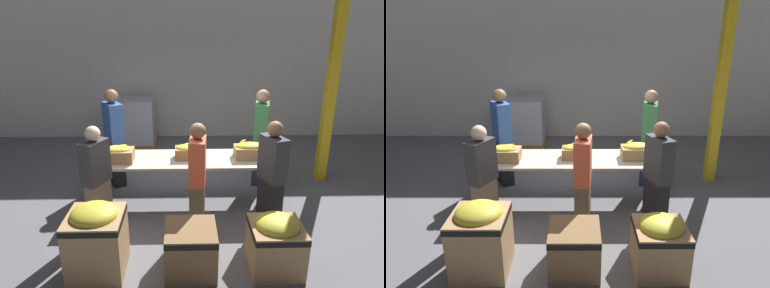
% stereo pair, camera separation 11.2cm
% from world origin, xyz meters
% --- Properties ---
extents(ground_plane, '(30.00, 30.00, 0.00)m').
position_xyz_m(ground_plane, '(0.00, 0.00, 0.00)').
color(ground_plane, slate).
extents(wall_back, '(16.00, 0.08, 4.00)m').
position_xyz_m(wall_back, '(0.00, 3.76, 2.00)').
color(wall_back, silver).
rests_on(wall_back, ground_plane).
extents(sorting_table, '(3.00, 0.85, 0.81)m').
position_xyz_m(sorting_table, '(0.00, 0.00, 0.76)').
color(sorting_table, '#B2A893').
rests_on(sorting_table, ground_plane).
extents(banana_box_0, '(0.49, 0.33, 0.26)m').
position_xyz_m(banana_box_0, '(-1.03, -0.09, 0.93)').
color(banana_box_0, '#A37A4C').
rests_on(banana_box_0, sorting_table).
extents(banana_box_1, '(0.40, 0.28, 0.24)m').
position_xyz_m(banana_box_1, '(0.07, 0.01, 0.93)').
color(banana_box_1, olive).
rests_on(banana_box_1, sorting_table).
extents(banana_box_2, '(0.49, 0.35, 0.26)m').
position_xyz_m(banana_box_2, '(1.06, 0.01, 0.94)').
color(banana_box_2, tan).
rests_on(banana_box_2, sorting_table).
extents(volunteer_0, '(0.34, 0.52, 1.76)m').
position_xyz_m(volunteer_0, '(1.40, 0.81, 0.88)').
color(volunteer_0, '#2D3856').
rests_on(volunteer_0, ground_plane).
extents(volunteer_1, '(0.44, 0.53, 1.78)m').
position_xyz_m(volunteer_1, '(-1.25, 0.81, 0.88)').
color(volunteer_1, black).
rests_on(volunteer_1, ground_plane).
extents(volunteer_2, '(0.26, 0.45, 1.61)m').
position_xyz_m(volunteer_2, '(0.19, -0.80, 0.80)').
color(volunteer_2, '#6B604C').
rests_on(volunteer_2, ground_plane).
extents(volunteer_3, '(0.35, 0.48, 1.62)m').
position_xyz_m(volunteer_3, '(1.23, -0.74, 0.80)').
color(volunteer_3, black).
rests_on(volunteer_3, ground_plane).
extents(volunteer_4, '(0.37, 0.47, 1.56)m').
position_xyz_m(volunteer_4, '(-1.21, -0.71, 0.77)').
color(volunteer_4, '#6B604C').
rests_on(volunteer_4, ground_plane).
extents(donation_bin_0, '(0.64, 0.64, 0.88)m').
position_xyz_m(donation_bin_0, '(-1.03, -1.64, 0.47)').
color(donation_bin_0, tan).
rests_on(donation_bin_0, ground_plane).
extents(donation_bin_1, '(0.61, 0.61, 0.57)m').
position_xyz_m(donation_bin_1, '(0.08, -1.64, 0.31)').
color(donation_bin_1, olive).
rests_on(donation_bin_1, ground_plane).
extents(donation_bin_2, '(0.61, 0.61, 0.71)m').
position_xyz_m(donation_bin_2, '(1.09, -1.64, 0.38)').
color(donation_bin_2, tan).
rests_on(donation_bin_2, ground_plane).
extents(support_pillar, '(0.17, 0.17, 4.00)m').
position_xyz_m(support_pillar, '(2.63, 0.92, 2.00)').
color(support_pillar, gold).
rests_on(support_pillar, ground_plane).
extents(pallet_stack_0, '(1.00, 1.00, 1.17)m').
position_xyz_m(pallet_stack_0, '(-1.18, 3.02, 0.57)').
color(pallet_stack_0, olive).
rests_on(pallet_stack_0, ground_plane).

